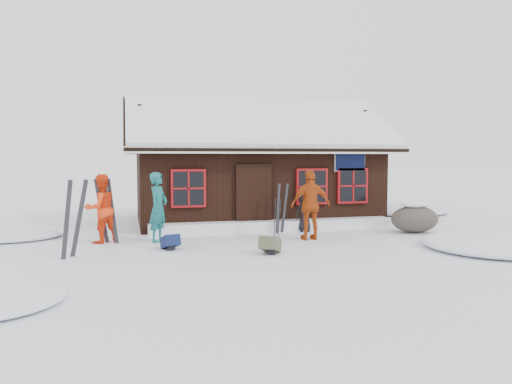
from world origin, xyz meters
TOP-DOWN VIEW (x-y plane):
  - ground at (0.00, 0.00)m, footprint 120.00×120.00m
  - mountain_hut at (1.50, 4.98)m, footprint 8.90×6.09m
  - snow_drift at (1.50, 2.25)m, footprint 7.60×0.60m
  - snow_mounds at (1.65, 1.86)m, footprint 20.60×13.20m
  - skier_teal at (-2.06, 1.18)m, footprint 0.73×0.82m
  - skier_orange_left at (-3.55, 1.38)m, footprint 1.12×1.05m
  - skier_orange_right at (2.01, 0.45)m, footprint 1.14×0.48m
  - skier_crouched at (2.38, 1.95)m, footprint 0.58×0.40m
  - boulder at (5.55, 0.94)m, footprint 1.47×1.11m
  - ski_pair_left at (-4.06, -0.45)m, footprint 0.60×0.42m
  - ski_pair_mid at (-3.39, 1.34)m, footprint 0.62×0.24m
  - ski_pair_right at (1.62, 1.89)m, footprint 0.47×0.21m
  - ski_poles at (1.02, 0.34)m, footprint 0.22×0.11m
  - backpack_blue at (-1.85, -0.06)m, footprint 0.48×0.57m
  - backpack_olive at (0.38, -1.19)m, footprint 0.64×0.68m

SIDE VIEW (x-z plane):
  - ground at x=0.00m, z-range 0.00..0.00m
  - snow_mounds at x=1.65m, z-range -0.24..0.24m
  - backpack_blue at x=-1.85m, z-range 0.00..0.27m
  - backpack_olive at x=0.38m, z-range 0.00..0.30m
  - snow_drift at x=1.50m, z-range 0.00..0.35m
  - boulder at x=5.55m, z-range 0.01..0.86m
  - skier_crouched at x=2.38m, z-range 0.00..1.14m
  - ski_poles at x=1.02m, z-range -0.04..1.18m
  - ski_pair_right at x=1.62m, z-range -0.05..1.49m
  - ski_pair_mid at x=-3.39m, z-range -0.05..1.71m
  - ski_pair_left at x=-4.06m, z-range -0.04..1.78m
  - skier_orange_left at x=-3.55m, z-range 0.00..1.83m
  - skier_teal at x=-2.06m, z-range 0.00..1.87m
  - skier_orange_right at x=2.01m, z-range 0.00..1.93m
  - mountain_hut at x=1.50m, z-range -0.63..3.79m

